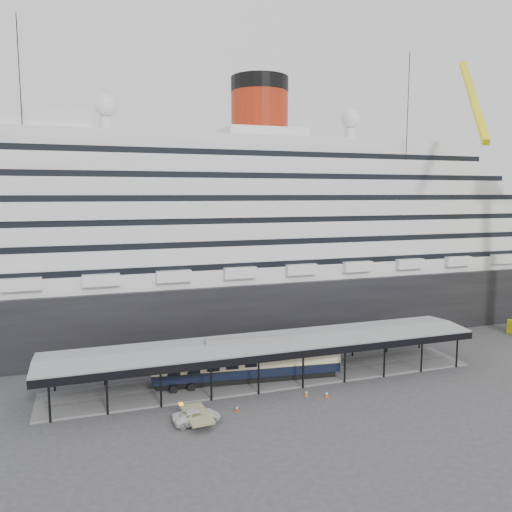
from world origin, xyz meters
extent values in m
plane|color=#343437|center=(0.00, 0.00, 0.00)|extent=(200.00, 200.00, 0.00)
cube|color=black|center=(0.00, 32.00, 5.00)|extent=(130.00, 30.00, 10.00)
cylinder|color=#98210C|center=(8.00, 32.00, 37.40)|extent=(10.00, 10.00, 9.00)
cylinder|color=black|center=(8.00, 32.00, 42.65)|extent=(10.10, 10.10, 2.50)
sphere|color=silver|center=(-18.00, 32.00, 37.70)|extent=(3.60, 3.60, 3.60)
sphere|color=silver|center=(26.00, 32.00, 37.70)|extent=(3.60, 3.60, 3.60)
cube|color=slate|center=(0.00, 5.00, 0.12)|extent=(56.00, 8.00, 0.24)
cube|color=slate|center=(0.00, 4.28, 0.28)|extent=(54.00, 0.08, 0.10)
cube|color=slate|center=(0.00, 5.72, 0.28)|extent=(54.00, 0.08, 0.10)
cube|color=black|center=(0.00, 0.50, 4.45)|extent=(56.00, 0.18, 0.90)
cube|color=black|center=(0.00, 9.50, 4.45)|extent=(56.00, 0.18, 0.90)
cube|color=slate|center=(0.00, 5.00, 5.18)|extent=(56.00, 9.00, 0.24)
cylinder|color=black|center=(-29.22, 21.75, 23.60)|extent=(0.12, 0.12, 47.21)
cube|color=yellow|center=(39.13, 15.12, 39.20)|extent=(11.42, 18.78, 16.80)
cylinder|color=black|center=(30.26, 20.24, 23.60)|extent=(0.12, 0.12, 47.21)
imported|color=silver|center=(-11.45, -4.08, 0.70)|extent=(5.20, 2.69, 1.40)
cube|color=black|center=(-3.01, 5.00, 0.62)|extent=(22.96, 5.14, 0.76)
cube|color=black|center=(-3.01, 5.00, 1.60)|extent=(24.09, 5.70, 1.19)
cube|color=beige|center=(-3.01, 5.00, 2.90)|extent=(24.09, 5.74, 1.41)
cube|color=black|center=(-3.01, 5.00, 3.82)|extent=(24.09, 5.70, 0.43)
cube|color=red|center=(-6.73, -2.90, 0.01)|extent=(0.47, 0.47, 0.03)
cone|color=red|center=(-6.73, -2.90, 0.37)|extent=(0.40, 0.40, 0.70)
cylinder|color=white|center=(-6.73, -2.90, 0.44)|extent=(0.23, 0.23, 0.14)
cube|color=#F93F0D|center=(4.39, -2.60, 0.02)|extent=(0.48, 0.48, 0.03)
cone|color=#F93F0D|center=(4.39, -2.60, 0.41)|extent=(0.41, 0.41, 0.77)
cylinder|color=white|center=(4.39, -2.60, 0.48)|extent=(0.25, 0.25, 0.15)
cube|color=orange|center=(2.31, -1.44, 0.01)|extent=(0.44, 0.44, 0.03)
cone|color=orange|center=(2.31, -1.44, 0.35)|extent=(0.37, 0.37, 0.67)
cylinder|color=white|center=(2.31, -1.44, 0.42)|extent=(0.21, 0.21, 0.13)
camera|label=1|loc=(-21.51, -53.05, 23.85)|focal=35.00mm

